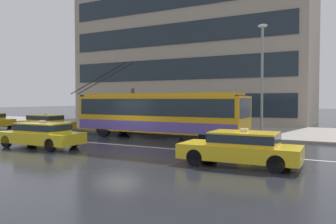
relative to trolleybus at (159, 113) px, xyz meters
name	(u,v)px	position (x,y,z in m)	size (l,w,h in m)	color
ground_plane	(118,141)	(-1.17, -2.70, -1.57)	(160.00, 160.00, 0.00)	#25262C
sidewalk_slab	(187,128)	(-1.17, 6.60, -1.50)	(80.00, 10.00, 0.14)	gray
lane_centre_line	(105,144)	(-1.17, -3.90, -1.56)	(72.00, 0.14, 0.01)	silver
trolleybus	(159,113)	(0.00, 0.00, 0.00)	(12.89, 2.58, 4.93)	gold
taxi_queued_behind_bus	(46,122)	(-9.79, -0.34, -0.86)	(4.69, 2.01, 1.39)	yellow
taxi_oncoming_near	(41,134)	(-3.13, -6.59, -0.86)	(4.65, 1.99, 1.39)	yellow
taxi_oncoming_far	(241,147)	(7.24, -6.39, -0.87)	(4.47, 1.95, 1.39)	yellow
bus_shelter	(152,104)	(-2.62, 3.41, 0.54)	(4.07, 1.63, 2.67)	gray
pedestrian_at_shelter	(238,109)	(4.17, 3.27, 0.22)	(1.47, 1.47, 2.04)	black
pedestrian_approaching_curb	(183,110)	(0.10, 3.25, 0.13)	(1.10, 1.10, 1.97)	#211C2E
street_lamp	(262,71)	(5.83, 2.75, 2.68)	(0.60, 0.32, 6.98)	gray
street_tree_bare	(133,106)	(-5.14, 4.56, 0.31)	(1.87, 1.10, 3.21)	brown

